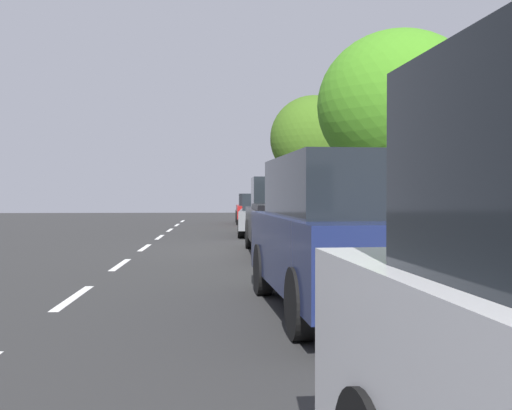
% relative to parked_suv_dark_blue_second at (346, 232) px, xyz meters
% --- Properties ---
extents(ground, '(66.72, 66.72, 0.00)m').
position_rel_parked_suv_dark_blue_second_xyz_m(ground, '(-0.71, 8.44, -1.03)').
color(ground, '#2C2C2C').
extents(sidewalk, '(4.32, 41.70, 0.14)m').
position_rel_parked_suv_dark_blue_second_xyz_m(sidewalk, '(3.33, 8.44, -0.96)').
color(sidewalk, '#9B9A9D').
rests_on(sidewalk, ground).
extents(curb_edge, '(0.16, 41.70, 0.14)m').
position_rel_parked_suv_dark_blue_second_xyz_m(curb_edge, '(1.09, 8.44, -0.96)').
color(curb_edge, gray).
rests_on(curb_edge, ground).
extents(lane_stripe_centre, '(0.14, 40.00, 0.01)m').
position_rel_parked_suv_dark_blue_second_xyz_m(lane_stripe_centre, '(-3.74, 7.59, -1.02)').
color(lane_stripe_centre, white).
rests_on(lane_stripe_centre, ground).
extents(lane_stripe_bike_edge, '(0.12, 41.70, 0.01)m').
position_rel_parked_suv_dark_blue_second_xyz_m(lane_stripe_bike_edge, '(-0.38, 8.44, -1.02)').
color(lane_stripe_bike_edge, white).
rests_on(lane_stripe_bike_edge, ground).
extents(building_facade, '(0.50, 41.70, 4.00)m').
position_rel_parked_suv_dark_blue_second_xyz_m(building_facade, '(5.74, 8.44, 0.98)').
color(building_facade, tan).
rests_on(building_facade, ground).
extents(parked_suv_dark_blue_second, '(2.20, 4.81, 1.99)m').
position_rel_parked_suv_dark_blue_second_xyz_m(parked_suv_dark_blue_second, '(0.00, 0.00, 0.00)').
color(parked_suv_dark_blue_second, navy).
rests_on(parked_suv_dark_blue_second, ground).
extents(parked_pickup_black_mid, '(2.04, 5.31, 1.95)m').
position_rel_parked_suv_dark_blue_second_xyz_m(parked_pickup_black_mid, '(0.09, 7.73, -0.13)').
color(parked_pickup_black_mid, black).
rests_on(parked_pickup_black_mid, ground).
extents(parked_sedan_grey_far, '(2.03, 4.49, 1.52)m').
position_rel_parked_suv_dark_blue_second_xyz_m(parked_sedan_grey_far, '(-0.04, 14.69, -0.27)').
color(parked_sedan_grey_far, slate).
rests_on(parked_sedan_grey_far, ground).
extents(parked_sedan_red_farthest, '(1.87, 4.42, 1.52)m').
position_rel_parked_suv_dark_blue_second_xyz_m(parked_sedan_red_farthest, '(0.06, 23.73, -0.27)').
color(parked_sedan_red_farthest, maroon).
rests_on(parked_sedan_red_farthest, ground).
extents(bicycle_at_curb, '(1.72, 0.46, 0.75)m').
position_rel_parked_suv_dark_blue_second_xyz_m(bicycle_at_curb, '(0.62, 18.71, -0.65)').
color(bicycle_at_curb, black).
rests_on(bicycle_at_curb, ground).
extents(cyclist_with_backpack, '(0.50, 0.58, 1.75)m').
position_rel_parked_suv_dark_blue_second_xyz_m(cyclist_with_backpack, '(0.84, 18.25, 0.04)').
color(cyclist_with_backpack, '#C6B284').
rests_on(cyclist_with_backpack, ground).
extents(street_tree_mid_block, '(3.62, 3.62, 5.00)m').
position_rel_parked_suv_dark_blue_second_xyz_m(street_tree_mid_block, '(2.35, 5.78, 2.42)').
color(street_tree_mid_block, brown).
rests_on(street_tree_mid_block, sidewalk).
extents(street_tree_far_end, '(3.72, 3.72, 5.59)m').
position_rel_parked_suv_dark_blue_second_xyz_m(street_tree_far_end, '(2.35, 18.67, 2.84)').
color(street_tree_far_end, brown).
rests_on(street_tree_far_end, sidewalk).
extents(pedestrian_on_phone, '(0.53, 0.40, 1.61)m').
position_rel_parked_suv_dark_blue_second_xyz_m(pedestrian_on_phone, '(3.62, 11.89, 0.02)').
color(pedestrian_on_phone, black).
rests_on(pedestrian_on_phone, sidewalk).
extents(fire_hydrant, '(0.22, 0.22, 0.84)m').
position_rel_parked_suv_dark_blue_second_xyz_m(fire_hydrant, '(1.52, -1.31, -0.46)').
color(fire_hydrant, red).
rests_on(fire_hydrant, sidewalk).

